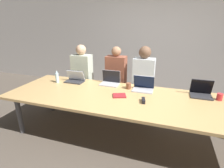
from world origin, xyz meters
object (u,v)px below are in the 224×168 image
Objects in this scene: person_far_left at (83,78)px; bottle_far_left at (57,78)px; person_far_center at (143,83)px; cup_far_center at (129,86)px; laptop_far_center at (143,86)px; stapler at (143,100)px; laptop_far_right at (201,91)px; person_far_midleft at (116,81)px; laptop_far_midleft at (110,80)px; cup_far_right at (220,97)px; laptop_far_left at (75,78)px.

bottle_far_left is at bearing -115.38° from person_far_left.
person_far_center is 13.64× the size of cup_far_center.
laptop_far_center reaches higher than bottle_far_left.
bottle_far_left is 0.65× the size of laptop_far_center.
person_far_left is 8.92× the size of stapler.
stapler is (-0.82, -0.51, -0.05)m from laptop_far_right.
laptop_far_midleft is at bearing -88.96° from person_far_midleft.
laptop_far_right is at bearing 2.73° from laptop_far_center.
person_far_left is 4.06× the size of laptop_far_midleft.
person_far_center reaches higher than laptop_far_right.
cup_far_right is at bearing -5.37° from laptop_far_midleft.
stapler is (0.15, -0.93, 0.07)m from person_far_center.
person_far_midleft is at bearing 113.74° from stapler.
person_far_center is at bearing 98.50° from laptop_far_center.
cup_far_center is at bearing 4.34° from bottle_far_left.
bottle_far_left is at bearing -147.57° from person_far_midleft.
person_far_left reaches higher than cup_far_center.
laptop_far_midleft is 0.41m from person_far_midleft.
cup_far_right and cup_far_center have the same top height.
person_far_center is at bearing 20.63° from bottle_far_left.
laptop_far_right reaches higher than laptop_far_left.
stapler is (-1.06, -0.42, -0.03)m from cup_far_right.
laptop_far_left is 1.47m from stapler.
cup_far_center is at bearing 113.42° from stapler.
laptop_far_left is 0.84m from person_far_midleft.
stapler is (0.33, -0.45, -0.03)m from cup_far_center.
cup_far_center is 0.56m from stapler.
laptop_far_midleft is 0.25× the size of person_far_midleft.
bottle_far_left is 2.51m from laptop_far_right.
laptop_far_right reaches higher than bottle_far_left.
laptop_far_left is 0.26× the size of person_far_midleft.
cup_far_right is at bearing -2.66° from laptop_far_center.
person_far_left is at bearing 169.55° from cup_far_right.
person_far_midleft is at bearing 162.74° from cup_far_right.
laptop_far_center reaches higher than cup_far_center.
laptop_far_right is at bearing -23.24° from person_far_center.
laptop_far_center is 0.48m from stapler.
laptop_far_right is 1.60m from person_far_midleft.
stapler is (1.43, -0.88, 0.08)m from person_far_left.
person_far_center is at bearing 86.37° from stapler.
bottle_far_left is at bearing -176.17° from laptop_far_right.
stapler is at bearing -39.73° from laptop_far_midleft.
laptop_far_center is (1.61, 0.13, -0.03)m from bottle_far_left.
person_far_left is 1.42m from laptop_far_center.
person_far_midleft is (0.72, 0.09, -0.01)m from person_far_left.
cup_far_right is 1.85m from person_far_midleft.
laptop_far_center is at bearing -177.27° from laptop_far_right.
person_far_left is at bearing -172.99° from person_far_midleft.
person_far_center is at bearing 69.24° from cup_far_center.
person_far_midleft is (-1.53, 0.45, -0.14)m from laptop_far_right.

